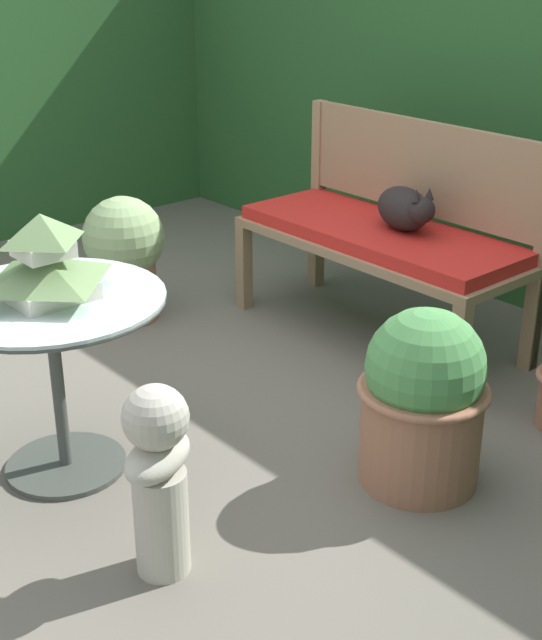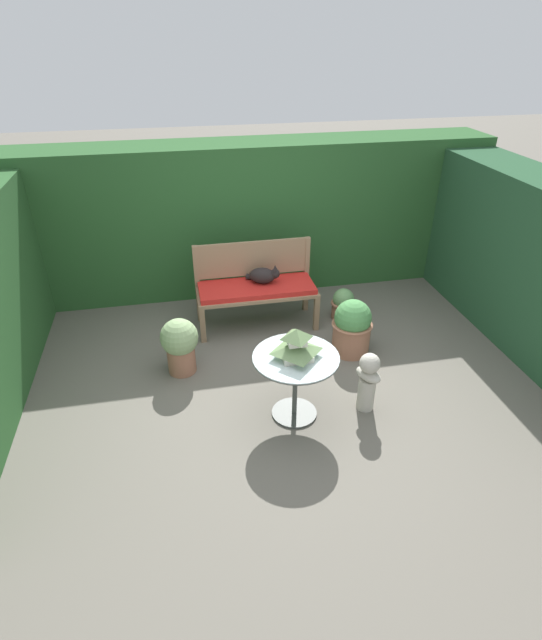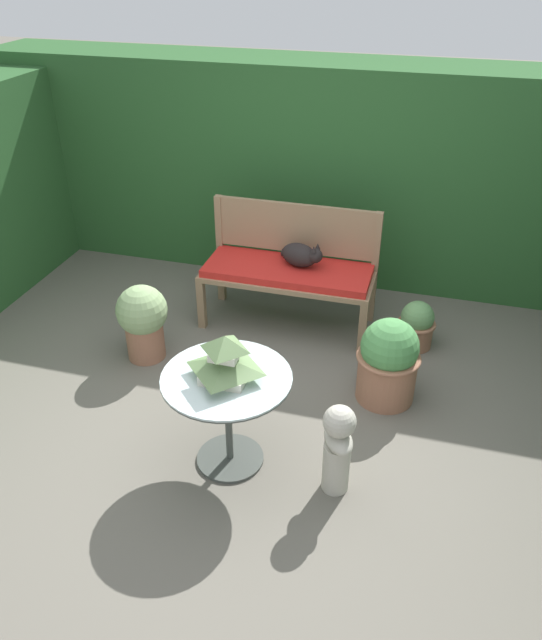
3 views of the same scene
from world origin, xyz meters
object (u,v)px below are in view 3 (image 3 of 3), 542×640
at_px(patio_table, 227,395).
at_px(pagoda_birdhouse, 226,360).
at_px(garden_bench, 288,275).
at_px(potted_plant_bench_left, 143,319).
at_px(potted_plant_path_edge, 416,325).
at_px(cat, 301,255).
at_px(garden_bust, 338,445).
at_px(potted_plant_hedge_corner, 388,361).

xyz_separation_m(patio_table, pagoda_birdhouse, (0.00, 0.00, 0.26)).
height_order(garden_bench, potted_plant_bench_left, potted_plant_bench_left).
distance_m(pagoda_birdhouse, potted_plant_bench_left, 1.40).
bearing_deg(potted_plant_path_edge, cat, 174.07).
relative_size(patio_table, potted_plant_path_edge, 1.96).
bearing_deg(pagoda_birdhouse, garden_bench, 91.96).
bearing_deg(garden_bench, potted_plant_path_edge, -2.52).
relative_size(potted_plant_path_edge, potted_plant_bench_left, 0.64).
height_order(patio_table, potted_plant_bench_left, patio_table).
bearing_deg(garden_bust, potted_plant_path_edge, 141.56).
xyz_separation_m(patio_table, garden_bust, (0.67, -0.05, -0.18)).
bearing_deg(garden_bench, garden_bust, -66.70).
height_order(garden_bench, potted_plant_hedge_corner, potted_plant_hedge_corner).
xyz_separation_m(cat, garden_bust, (0.64, -1.75, -0.29)).
height_order(potted_plant_bench_left, potted_plant_hedge_corner, potted_plant_hedge_corner).
xyz_separation_m(garden_bench, pagoda_birdhouse, (0.06, -1.65, 0.31)).
bearing_deg(potted_plant_path_edge, pagoda_birdhouse, -122.08).
distance_m(garden_bust, potted_plant_bench_left, 1.91).
height_order(pagoda_birdhouse, potted_plant_path_edge, pagoda_birdhouse).
bearing_deg(pagoda_birdhouse, patio_table, 180.00).
xyz_separation_m(cat, pagoda_birdhouse, (-0.04, -1.70, 0.14)).
distance_m(garden_bench, potted_plant_hedge_corner, 1.20).
bearing_deg(cat, garden_bench, -132.71).
relative_size(patio_table, potted_plant_bench_left, 1.26).
xyz_separation_m(garden_bench, cat, (0.09, 0.05, 0.17)).
xyz_separation_m(garden_bust, potted_plant_path_edge, (0.33, 1.65, -0.14)).
bearing_deg(patio_table, pagoda_birdhouse, 0.00).
bearing_deg(cat, potted_plant_bench_left, -124.28).
distance_m(pagoda_birdhouse, potted_plant_path_edge, 1.98).
relative_size(cat, potted_plant_hedge_corner, 0.60).
distance_m(patio_table, pagoda_birdhouse, 0.26).
xyz_separation_m(garden_bench, patio_table, (0.06, -1.65, 0.06)).
relative_size(garden_bust, potted_plant_hedge_corner, 0.97).
xyz_separation_m(cat, patio_table, (-0.04, -1.70, -0.11)).
xyz_separation_m(pagoda_birdhouse, potted_plant_bench_left, (-0.99, 0.89, -0.43)).
height_order(pagoda_birdhouse, potted_plant_bench_left, pagoda_birdhouse).
xyz_separation_m(pagoda_birdhouse, garden_bust, (0.67, -0.05, -0.43)).
distance_m(cat, pagoda_birdhouse, 1.71).
xyz_separation_m(pagoda_birdhouse, potted_plant_hedge_corner, (0.85, 0.88, -0.46)).
xyz_separation_m(cat, potted_plant_bench_left, (-1.02, -0.81, -0.29)).
bearing_deg(patio_table, potted_plant_bench_left, 137.99).
distance_m(garden_bust, potted_plant_hedge_corner, 0.95).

